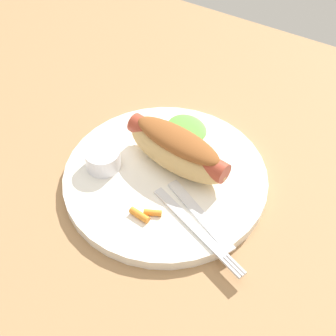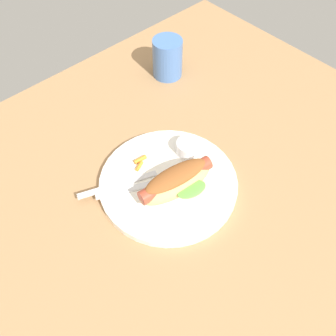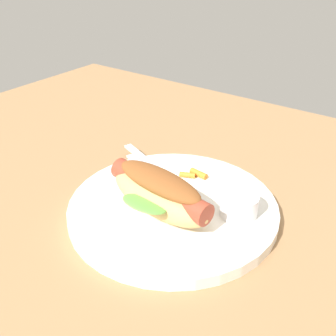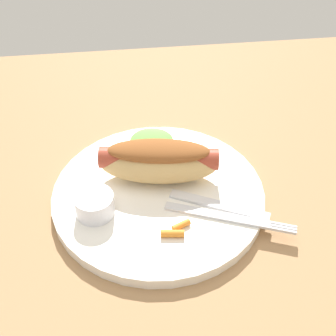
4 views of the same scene
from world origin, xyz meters
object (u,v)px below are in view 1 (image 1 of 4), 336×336
at_px(fork, 196,228).
at_px(carrot_garnish, 145,214).
at_px(plate, 165,179).
at_px(hot_dog, 178,148).
at_px(knife, 200,215).
at_px(sauce_ramekin, 103,159).

height_order(fork, carrot_garnish, carrot_garnish).
bearing_deg(plate, hot_dog, -98.16).
bearing_deg(hot_dog, knife, -33.83).
height_order(sauce_ramekin, knife, sauce_ramekin).
bearing_deg(carrot_garnish, knife, -149.20).
bearing_deg(knife, hot_dog, 164.05).
height_order(hot_dog, sauce_ramekin, hot_dog).
relative_size(plate, carrot_garnish, 7.19).
xyz_separation_m(hot_dog, sauce_ramekin, (0.09, 0.06, -0.02)).
bearing_deg(carrot_garnish, plate, -80.00).
bearing_deg(knife, fork, -50.01).
bearing_deg(plate, knife, 152.86).
height_order(plate, hot_dog, hot_dog).
height_order(knife, carrot_garnish, carrot_garnish).
height_order(sauce_ramekin, carrot_garnish, sauce_ramekin).
height_order(plate, sauce_ramekin, sauce_ramekin).
distance_m(knife, carrot_garnish, 0.07).
bearing_deg(plate, sauce_ramekin, 19.48).
distance_m(hot_dog, sauce_ramekin, 0.10).
distance_m(sauce_ramekin, knife, 0.16).
xyz_separation_m(sauce_ramekin, carrot_garnish, (-0.10, 0.05, -0.01)).
height_order(plate, fork, fork).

